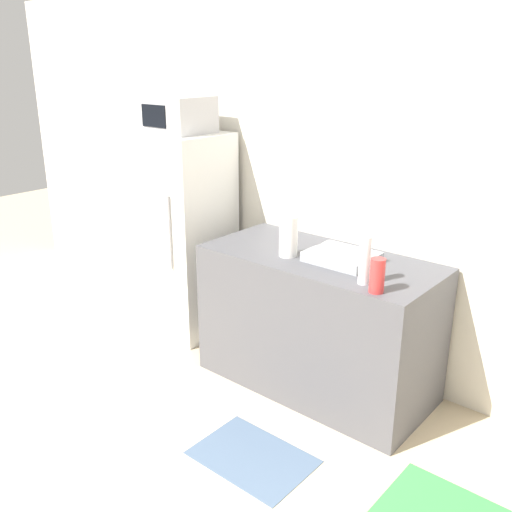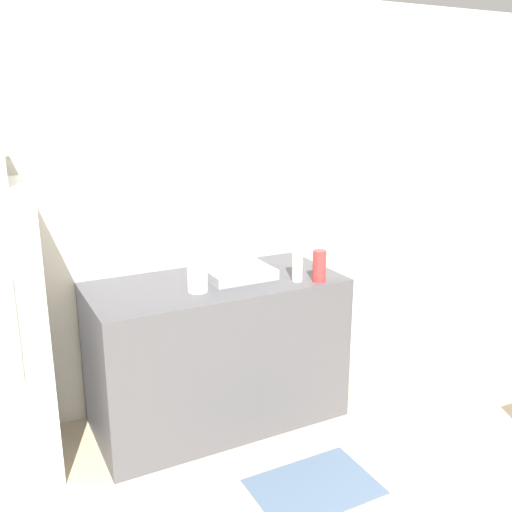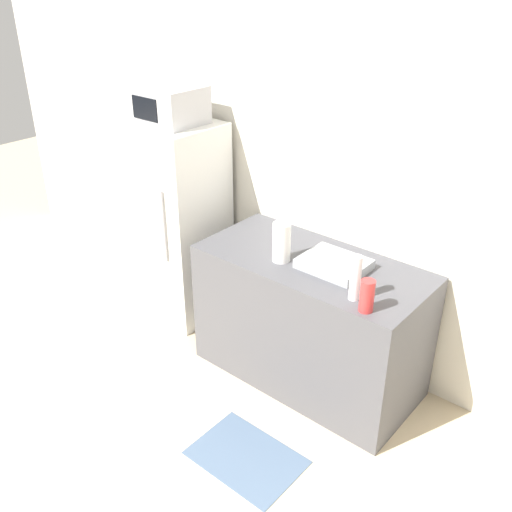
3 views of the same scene
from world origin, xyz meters
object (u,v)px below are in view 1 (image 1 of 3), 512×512
Objects in this scene: refrigerator at (184,234)px; paper_towel_roll at (288,236)px; microwave at (178,114)px; bottle_tall at (365,260)px; bottle_short at (377,276)px.

refrigerator is 6.06× the size of paper_towel_roll.
microwave is 1.66× the size of bottle_tall.
paper_towel_roll is at bearing -8.23° from microwave.
refrigerator is 5.76× the size of bottle_tall.
refrigerator is at bearing 171.36° from bottle_tall.
refrigerator is at bearing 171.71° from paper_towel_roll.
microwave is (-0.00, -0.00, 0.91)m from refrigerator.
refrigerator is 1.19m from paper_towel_roll.
microwave is 1.33m from paper_towel_roll.
paper_towel_roll is at bearing -8.29° from refrigerator.
paper_towel_roll is at bearing 167.29° from bottle_short.
paper_towel_roll reaches higher than bottle_short.
bottle_tall is at bearing -8.64° from refrigerator.
bottle_short is at bearing -9.95° from microwave.
refrigerator reaches higher than bottle_tall.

